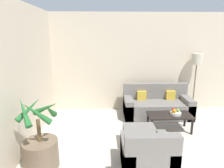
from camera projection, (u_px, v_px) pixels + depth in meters
The scene contains 11 objects.
wall_back at pixel (161, 63), 5.59m from camera, with size 7.68×0.06×2.70m.
potted_palm at pixel (41, 148), 3.21m from camera, with size 0.67×0.66×1.22m.
sofa_loveseat at pixel (157, 106), 5.29m from camera, with size 1.74×0.78×0.84m.
floor_lamp at pixel (197, 63), 5.36m from camera, with size 0.30×0.30×1.63m.
coffee_table at pixel (170, 117), 4.46m from camera, with size 0.97×0.49×0.38m.
fruit_bowl at pixel (176, 113), 4.44m from camera, with size 0.24×0.24×0.06m.
apple_red at pixel (173, 110), 4.48m from camera, with size 0.08×0.08×0.08m.
apple_green at pixel (178, 110), 4.45m from camera, with size 0.07×0.07×0.07m.
orange_fruit at pixel (174, 111), 4.39m from camera, with size 0.09×0.09×0.09m.
armchair at pixel (147, 157), 3.13m from camera, with size 0.79×0.80×0.78m.
ottoman at pixel (139, 136), 3.90m from camera, with size 0.62×0.50×0.37m.
Camera 1 is at (-1.57, 0.61, 2.12)m, focal length 32.00 mm.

